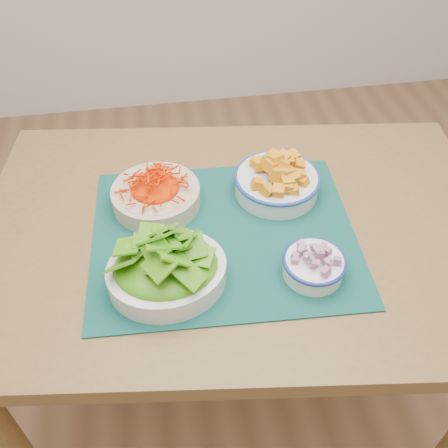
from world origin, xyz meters
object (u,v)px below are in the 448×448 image
lettuce_bowl (166,265)px  onion_bowl (314,263)px  placemat (224,235)px  carrot_bowl (156,192)px  squash_bowl (277,178)px  table (238,258)px

lettuce_bowl → onion_bowl: size_ratio=1.98×
placemat → carrot_bowl: carrot_bowl is taller
placemat → carrot_bowl: (-0.13, 0.12, 0.04)m
placemat → squash_bowl: 0.19m
carrot_bowl → onion_bowl: size_ratio=1.66×
table → lettuce_bowl: lettuce_bowl is taller
table → onion_bowl: bearing=-46.1°
carrot_bowl → squash_bowl: bearing=-0.8°
carrot_bowl → onion_bowl: 0.38m
carrot_bowl → onion_bowl: carrot_bowl is taller
table → squash_bowl: squash_bowl is taller
placemat → carrot_bowl: size_ratio=2.67×
squash_bowl → table: bearing=-139.5°
placemat → onion_bowl: 0.21m
squash_bowl → onion_bowl: (0.01, -0.25, -0.01)m
placemat → onion_bowl: bearing=-37.7°
lettuce_bowl → onion_bowl: (0.28, -0.02, -0.02)m
placemat → squash_bowl: (0.14, 0.11, 0.04)m
table → squash_bowl: size_ratio=5.59×
carrot_bowl → lettuce_bowl: (0.01, -0.23, 0.02)m
squash_bowl → lettuce_bowl: 0.35m
placemat → lettuce_bowl: 0.18m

